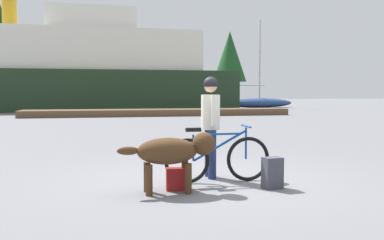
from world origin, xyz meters
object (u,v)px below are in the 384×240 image
bicycle (217,158)px  handbag_pannier (177,179)px  ferry_boat (58,72)px  sailboat_moored (259,102)px  backpack (272,173)px  person_cyclist (211,117)px  dog (173,152)px

bicycle → handbag_pannier: bearing=-152.6°
bicycle → handbag_pannier: bicycle is taller
ferry_boat → sailboat_moored: bearing=5.7°
ferry_boat → bicycle: bearing=-80.2°
bicycle → backpack: bicycle is taller
person_cyclist → backpack: (0.71, -0.99, -0.80)m
ferry_boat → dog: bearing=-81.9°
backpack → handbag_pannier: (-1.43, 0.21, -0.07)m
person_cyclist → handbag_pannier: person_cyclist is taller
handbag_pannier → sailboat_moored: 34.16m
bicycle → person_cyclist: size_ratio=1.02×
dog → handbag_pannier: dog is taller
handbag_pannier → dog: bearing=-119.6°
bicycle → person_cyclist: 0.76m
bicycle → ferry_boat: 29.68m
dog → backpack: dog is taller
handbag_pannier → ferry_boat: (-4.31, 29.50, 2.92)m
bicycle → backpack: (0.70, -0.59, -0.16)m
sailboat_moored → backpack: bearing=-111.2°
ferry_boat → sailboat_moored: 18.26m
backpack → sailboat_moored: bearing=68.8°
handbag_pannier → sailboat_moored: size_ratio=0.04×
bicycle → person_cyclist: person_cyclist is taller
handbag_pannier → bicycle: bearing=27.4°
dog → ferry_boat: 30.04m
person_cyclist → dog: size_ratio=1.20×
bicycle → sailboat_moored: bearing=67.3°
backpack → ferry_boat: 30.39m
person_cyclist → dog: bearing=-131.2°
person_cyclist → backpack: size_ratio=3.62×
dog → ferry_boat: bearing=98.1°
handbag_pannier → ferry_boat: 29.96m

